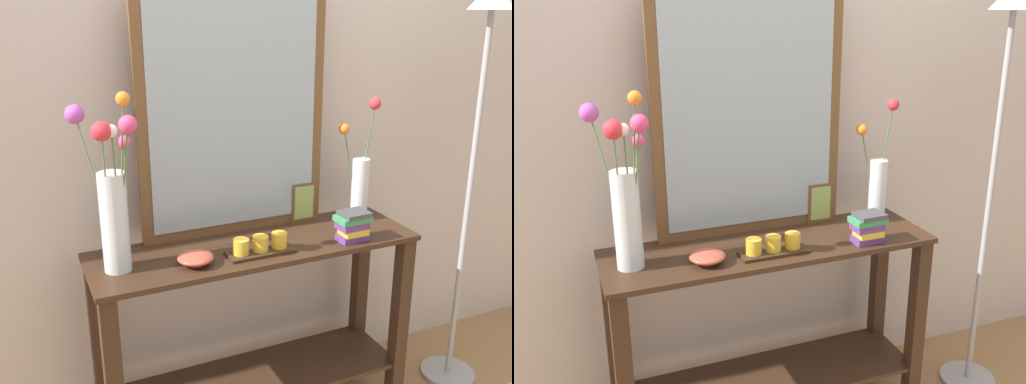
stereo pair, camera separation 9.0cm
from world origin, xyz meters
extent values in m
cube|color=beige|center=(0.00, 0.30, 1.35)|extent=(6.40, 0.08, 2.70)
cube|color=#382316|center=(0.00, 0.00, 0.77)|extent=(1.22, 0.37, 0.02)
cube|color=#382316|center=(0.00, 0.00, 0.20)|extent=(1.16, 0.33, 0.02)
cube|color=#382316|center=(0.57, -0.15, 0.38)|extent=(0.06, 0.06, 0.76)
cube|color=#382316|center=(-0.57, 0.15, 0.38)|extent=(0.06, 0.06, 0.76)
cube|color=#382316|center=(0.57, 0.15, 0.38)|extent=(0.06, 0.06, 0.76)
cube|color=brown|center=(-0.02, 0.15, 1.24)|extent=(0.73, 0.03, 0.92)
cube|color=#9EADB7|center=(-0.02, 0.14, 1.24)|extent=(0.65, 0.00, 0.84)
cylinder|color=silver|center=(-0.51, -0.01, 0.95)|extent=(0.09, 0.09, 0.34)
cylinder|color=#4C753D|center=(-0.54, 0.05, 1.05)|extent=(0.10, 0.09, 0.49)
sphere|color=#B24CB7|center=(-0.59, 0.09, 1.30)|extent=(0.06, 0.06, 0.06)
cylinder|color=#4C753D|center=(-0.53, -0.03, 1.04)|extent=(0.02, 0.07, 0.46)
sphere|color=red|center=(-0.53, -0.07, 1.27)|extent=(0.06, 0.06, 0.06)
cylinder|color=#4C753D|center=(-0.47, 0.03, 1.00)|extent=(0.06, 0.07, 0.40)
sphere|color=#EA4275|center=(-0.44, 0.06, 1.20)|extent=(0.04, 0.04, 0.04)
cylinder|color=#4C753D|center=(-0.50, -0.04, 1.04)|extent=(0.02, 0.05, 0.46)
sphere|color=silver|center=(-0.50, -0.06, 1.27)|extent=(0.04, 0.04, 0.04)
cylinder|color=#4C753D|center=(-0.48, -0.04, 1.08)|extent=(0.05, 0.03, 0.55)
sphere|color=orange|center=(-0.46, -0.05, 1.36)|extent=(0.04, 0.04, 0.04)
cylinder|color=#4C753D|center=(-0.48, -0.03, 1.04)|extent=(0.05, 0.08, 0.48)
sphere|color=#EA4275|center=(-0.45, -0.07, 1.28)|extent=(0.06, 0.06, 0.06)
cylinder|color=silver|center=(0.49, 0.07, 0.91)|extent=(0.07, 0.07, 0.26)
cylinder|color=#4C753D|center=(0.45, 0.08, 0.98)|extent=(0.06, 0.05, 0.36)
sphere|color=orange|center=(0.42, 0.10, 1.16)|extent=(0.04, 0.04, 0.04)
cylinder|color=#4C753D|center=(0.51, 0.06, 1.03)|extent=(0.05, 0.03, 0.46)
sphere|color=red|center=(0.53, 0.05, 1.26)|extent=(0.05, 0.05, 0.05)
cube|color=#382316|center=(-0.02, -0.08, 0.79)|extent=(0.24, 0.09, 0.01)
cylinder|color=gold|center=(-0.09, -0.08, 0.82)|extent=(0.06, 0.06, 0.05)
cylinder|color=gold|center=(-0.02, -0.08, 0.82)|extent=(0.06, 0.06, 0.05)
cylinder|color=gold|center=(0.05, -0.08, 0.82)|extent=(0.06, 0.06, 0.05)
cube|color=brown|center=(0.27, 0.14, 0.86)|extent=(0.11, 0.01, 0.16)
cube|color=#9DB759|center=(0.27, 0.13, 0.86)|extent=(0.08, 0.00, 0.14)
cylinder|color=#B24C38|center=(-0.26, -0.08, 0.79)|extent=(0.05, 0.05, 0.01)
ellipsoid|color=#B24C38|center=(-0.26, -0.08, 0.81)|extent=(0.13, 0.13, 0.04)
cube|color=#663884|center=(0.34, -0.12, 0.80)|extent=(0.12, 0.07, 0.03)
cube|color=gold|center=(0.34, -0.12, 0.82)|extent=(0.09, 0.07, 0.02)
cube|color=#663884|center=(0.34, -0.12, 0.85)|extent=(0.11, 0.08, 0.03)
cube|color=#388E56|center=(0.34, -0.12, 0.87)|extent=(0.13, 0.09, 0.02)
cube|color=#424247|center=(0.34, -0.12, 0.89)|extent=(0.11, 0.09, 0.02)
cylinder|color=#9E9EA3|center=(0.93, -0.08, 0.01)|extent=(0.24, 0.24, 0.02)
cylinder|color=#9E9EA3|center=(0.93, -0.08, 0.81)|extent=(0.02, 0.02, 1.59)
camera|label=1|loc=(-0.80, -1.79, 1.63)|focal=40.45mm
camera|label=2|loc=(-0.71, -1.82, 1.63)|focal=40.45mm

